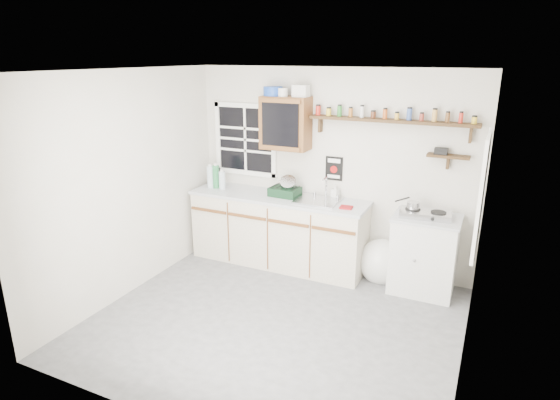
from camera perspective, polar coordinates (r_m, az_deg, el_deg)
The scene contains 18 objects.
room at distance 4.47m, azimuth -0.64°, elevation -0.76°, with size 3.64×3.24×2.54m.
main_cabinet at distance 6.07m, azimuth -0.24°, elevation -3.66°, with size 2.31×0.63×0.92m.
right_cabinet at distance 5.62m, azimuth 17.14°, elevation -6.32°, with size 0.73×0.57×0.91m.
sink at distance 5.72m, azimuth 4.63°, elevation -0.06°, with size 0.52×0.44×0.29m.
upper_cabinet at distance 5.84m, azimuth 0.67°, elevation 9.35°, with size 0.60×0.32×0.65m.
upper_cabinet_clutter at distance 5.81m, azimuth 0.41°, elevation 13.12°, with size 0.58×0.24×0.14m.
spice_shelf at distance 5.50m, azimuth 13.20°, elevation 9.54°, with size 1.91×0.18×0.35m.
secondary_shelf at distance 5.47m, azimuth 19.59°, elevation 5.15°, with size 0.45×0.16×0.24m.
warning_sign at distance 5.86m, azimuth 6.60°, elevation 3.83°, with size 0.22×0.02×0.30m.
window_back at distance 6.30m, azimuth -4.23°, elevation 7.36°, with size 0.93×0.03×0.98m.
window_right at distance 4.53m, azimuth 23.42°, elevation 0.67°, with size 0.03×0.78×1.08m.
water_bottles at distance 6.30m, azimuth -7.84°, elevation 2.75°, with size 0.26×0.11×0.34m.
dish_rack at distance 5.90m, azimuth 0.72°, elevation 1.32°, with size 0.38×0.29×0.27m.
soap_bottle at distance 5.85m, azimuth 6.76°, elevation 1.06°, with size 0.08×0.08×0.18m, color beige.
rag at distance 5.51m, azimuth 8.07°, elevation -0.89°, with size 0.14×0.12×0.02m, color maroon.
hotplate at distance 5.43m, azimuth 17.29°, elevation -1.61°, with size 0.58×0.35×0.08m.
saucepan at distance 5.43m, azimuth 15.86°, elevation -0.62°, with size 0.31×0.24×0.15m.
trash_bag at distance 5.85m, azimuth 12.24°, elevation -7.34°, with size 0.48×0.43×0.55m.
Camera 1 is at (1.85, -3.82, 2.64)m, focal length 30.00 mm.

